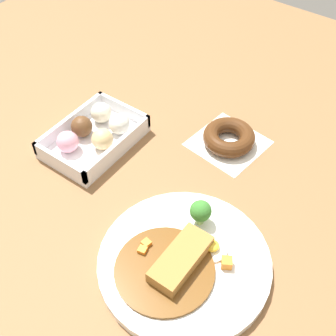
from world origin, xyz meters
The scene contains 4 objects.
ground_plane centered at (0.00, 0.00, 0.00)m, with size 1.60×1.60×0.00m, color brown.
curry_plate centered at (0.11, 0.16, 0.01)m, with size 0.29×0.29×0.07m.
donut_box centered at (-0.02, -0.16, 0.02)m, with size 0.20×0.14×0.06m.
chocolate_ring_donut centered at (-0.18, 0.07, 0.02)m, with size 0.16×0.16×0.04m.
Camera 1 is at (0.44, 0.36, 0.67)m, focal length 48.15 mm.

